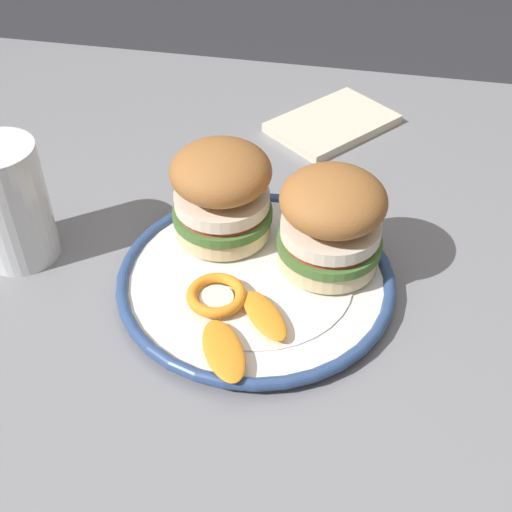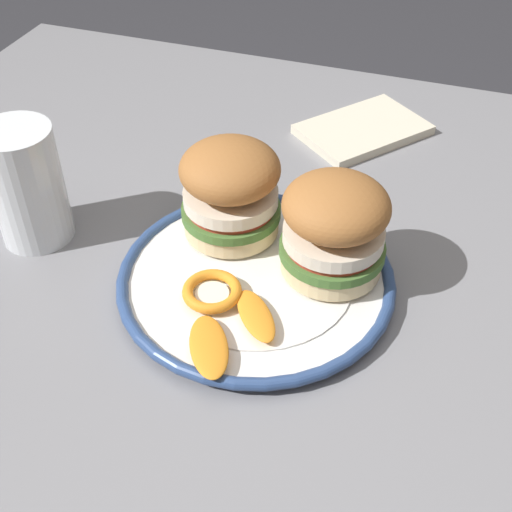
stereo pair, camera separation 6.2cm
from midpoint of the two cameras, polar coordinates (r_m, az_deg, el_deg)
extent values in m
cube|color=gray|center=(0.67, 0.75, -3.63)|extent=(1.19, 0.96, 0.03)
cube|color=gray|center=(1.38, -18.11, 0.61)|extent=(0.06, 0.06, 0.74)
cylinder|color=white|center=(0.66, -2.68, -2.33)|extent=(0.25, 0.25, 0.01)
torus|color=navy|center=(0.65, -2.70, -1.95)|extent=(0.27, 0.27, 0.01)
cylinder|color=white|center=(0.65, -2.70, -1.89)|extent=(0.19, 0.19, 0.00)
cylinder|color=beige|center=(0.70, -5.36, 2.65)|extent=(0.10, 0.10, 0.02)
cylinder|color=#477033|center=(0.69, -5.43, 3.56)|extent=(0.10, 0.10, 0.01)
cylinder|color=#BC3828|center=(0.68, -5.48, 4.09)|extent=(0.09, 0.09, 0.01)
cylinder|color=silver|center=(0.68, -5.53, 4.76)|extent=(0.10, 0.10, 0.01)
ellipsoid|color=#A36633|center=(0.66, -5.72, 7.06)|extent=(0.12, 0.12, 0.05)
cylinder|color=beige|center=(0.66, 3.51, 0.13)|extent=(0.10, 0.10, 0.02)
cylinder|color=#477033|center=(0.65, 3.56, 1.06)|extent=(0.10, 0.10, 0.01)
cylinder|color=#BC3828|center=(0.64, 3.58, 1.60)|extent=(0.09, 0.09, 0.01)
cylinder|color=silver|center=(0.64, 3.62, 2.29)|extent=(0.10, 0.10, 0.01)
ellipsoid|color=#A36633|center=(0.62, 3.75, 4.66)|extent=(0.11, 0.11, 0.05)
torus|color=orange|center=(0.62, -6.22, -3.43)|extent=(0.07, 0.07, 0.01)
cylinder|color=#F4E5C6|center=(0.63, -6.19, -3.67)|extent=(0.03, 0.03, 0.00)
ellipsoid|color=orange|center=(0.60, -2.20, -5.17)|extent=(0.06, 0.07, 0.01)
ellipsoid|color=orange|center=(0.58, -5.84, -8.12)|extent=(0.06, 0.08, 0.01)
cylinder|color=white|center=(0.71, -22.52, 4.03)|extent=(0.08, 0.08, 0.13)
cylinder|color=#5B2D19|center=(0.73, -22.04, 2.52)|extent=(0.07, 0.07, 0.08)
cube|color=beige|center=(0.90, 4.86, 11.04)|extent=(0.18, 0.19, 0.01)
camera|label=1|loc=(0.03, -92.78, -2.47)|focal=47.18mm
camera|label=2|loc=(0.03, 87.22, 2.47)|focal=47.18mm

